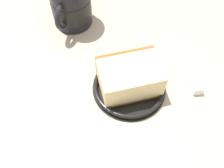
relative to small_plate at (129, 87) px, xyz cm
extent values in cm
cube|color=tan|center=(6.79, -3.16, -2.19)|extent=(146.20, 146.20, 2.89)
cylinder|color=black|center=(0.00, 0.00, -0.37)|extent=(13.39, 13.39, 0.76)
torus|color=black|center=(0.00, 0.00, 0.39)|extent=(13.07, 13.07, 0.75)
cube|color=brown|center=(0.00, 0.00, 0.32)|extent=(11.30, 8.19, 0.60)
cube|color=beige|center=(0.00, 0.00, 3.04)|extent=(11.30, 8.19, 4.86)
cube|color=brown|center=(-0.51, -3.67, 3.04)|extent=(10.45, 2.04, 4.86)
cylinder|color=black|center=(4.22, -20.21, 4.55)|extent=(8.05, 8.05, 10.59)
cylinder|color=black|center=(4.22, -20.21, 3.42)|extent=(8.21, 8.21, 4.23)
torus|color=black|center=(6.81, -17.13, 4.55)|extent=(4.43, 4.99, 5.67)
cube|color=white|center=(-11.19, 5.02, 0.14)|extent=(2.16, 2.16, 1.77)
camera|label=1|loc=(12.10, 21.75, 40.97)|focal=42.24mm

